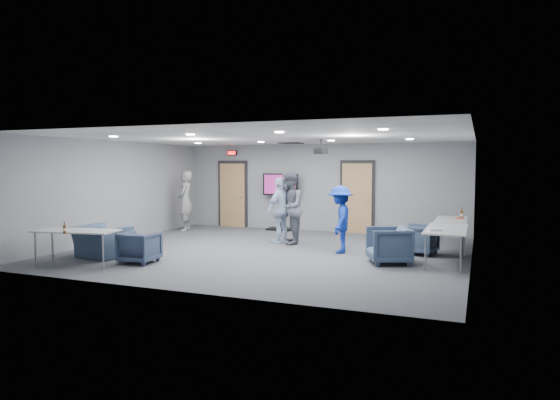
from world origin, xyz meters
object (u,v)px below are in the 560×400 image
at_px(chair_front_b, 102,242).
at_px(tv_stand, 280,198).
at_px(chair_right_b, 389,245).
at_px(bottle_front, 65,229).
at_px(person_a, 185,201).
at_px(bottle_right, 462,215).
at_px(table_front_left, 76,233).
at_px(person_c, 281,210).
at_px(chair_right_a, 419,239).
at_px(table_right_a, 451,221).
at_px(table_right_b, 446,230).
at_px(person_b, 289,208).
at_px(projector, 321,151).
at_px(person_d, 340,219).
at_px(chair_front_a, 140,247).

relative_size(chair_front_b, tv_stand, 0.60).
xyz_separation_m(chair_right_b, bottle_front, (-5.69, -3.08, 0.43)).
bearing_deg(person_a, bottle_right, 70.08).
xyz_separation_m(bottle_front, bottle_right, (7.02, 5.76, 0.01)).
xyz_separation_m(person_a, chair_front_b, (0.73, -4.56, -0.59)).
bearing_deg(table_front_left, tv_stand, 64.71).
bearing_deg(person_c, chair_right_a, 104.15).
bearing_deg(table_right_a, table_right_b, -180.00).
height_order(person_b, chair_right_a, person_b).
relative_size(person_a, projector, 4.24).
bearing_deg(bottle_front, tv_stand, 77.65).
distance_m(person_a, person_c, 3.89).
xyz_separation_m(person_a, bottle_right, (8.13, -0.22, -0.11)).
xyz_separation_m(person_a, person_d, (5.52, -2.03, -0.15)).
distance_m(person_d, table_right_a, 2.83).
bearing_deg(table_right_b, table_right_a, 0.00).
height_order(person_a, table_right_a, person_a).
relative_size(person_d, table_right_b, 0.81).
xyz_separation_m(chair_right_a, table_front_left, (-6.33, -3.97, 0.34)).
xyz_separation_m(person_d, tv_stand, (-2.83, 3.29, 0.23)).
xyz_separation_m(table_right_b, bottle_front, (-6.79, -3.58, 0.13)).
xyz_separation_m(tv_stand, projector, (2.15, -2.67, 1.39)).
distance_m(person_d, chair_front_b, 5.43).
height_order(person_c, chair_front_a, person_c).
bearing_deg(chair_front_b, bottle_right, -139.97).
bearing_deg(person_d, projector, -142.08).
distance_m(table_right_a, bottle_front, 8.73).
xyz_separation_m(person_c, bottle_right, (4.43, 0.99, -0.04)).
distance_m(person_a, chair_front_b, 4.65).
xyz_separation_m(chair_right_a, bottle_right, (0.88, 1.30, 0.48)).
height_order(table_right_a, tv_stand, tv_stand).
height_order(person_c, bottle_right, person_c).
height_order(person_d, bottle_front, person_d).
height_order(bottle_right, projector, projector).
bearing_deg(person_a, table_right_b, 54.71).
bearing_deg(table_right_b, chair_right_b, 114.55).
bearing_deg(tv_stand, person_d, -49.28).
bearing_deg(table_front_left, chair_right_a, 21.51).
bearing_deg(person_a, chair_front_b, -9.24).
bearing_deg(bottle_front, chair_right_a, 35.97).
distance_m(chair_right_b, tv_stand, 5.88).
bearing_deg(chair_front_a, tv_stand, -101.29).
distance_m(table_right_a, table_right_b, 1.90).
distance_m(person_c, table_right_b, 4.37).
height_order(person_b, person_c, person_b).
distance_m(person_b, chair_front_a, 4.09).
bearing_deg(chair_right_b, person_a, -136.26).
relative_size(person_d, chair_right_b, 1.87).
bearing_deg(table_front_left, person_c, 46.48).
height_order(person_a, chair_right_a, person_a).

